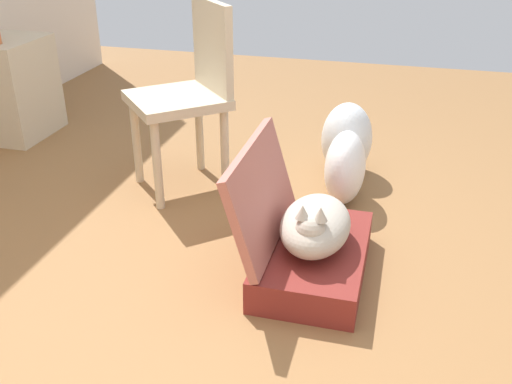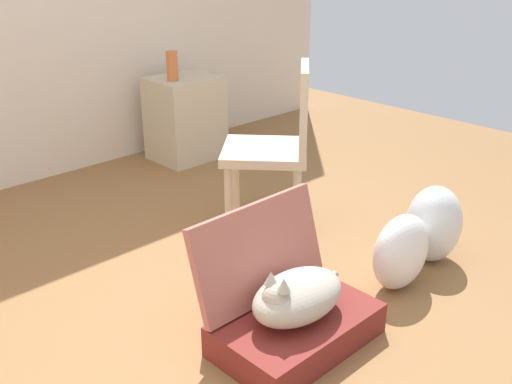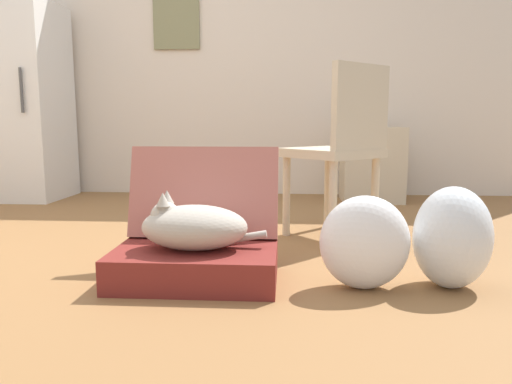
% 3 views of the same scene
% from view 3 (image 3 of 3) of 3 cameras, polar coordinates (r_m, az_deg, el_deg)
% --- Properties ---
extents(ground_plane, '(7.68, 7.68, 0.00)m').
position_cam_3_polar(ground_plane, '(2.40, -13.02, -7.87)').
color(ground_plane, olive).
rests_on(ground_plane, ground).
extents(wall_back, '(6.40, 0.15, 2.60)m').
position_cam_3_polar(wall_back, '(4.56, -5.10, 16.37)').
color(wall_back, beige).
rests_on(wall_back, ground).
extents(suitcase_base, '(0.68, 0.42, 0.14)m').
position_cam_3_polar(suitcase_base, '(2.01, -7.33, -8.78)').
color(suitcase_base, maroon).
rests_on(suitcase_base, ground).
extents(suitcase_lid, '(0.68, 0.15, 0.41)m').
position_cam_3_polar(suitcase_lid, '(2.17, -6.33, -0.03)').
color(suitcase_lid, '#B26356').
rests_on(suitcase_lid, suitcase_base).
extents(cat, '(0.52, 0.28, 0.24)m').
position_cam_3_polar(cat, '(1.97, -7.69, -4.11)').
color(cat, '#B2A899').
rests_on(cat, suitcase_base).
extents(plastic_bag_white, '(0.36, 0.20, 0.38)m').
position_cam_3_polar(plastic_bag_white, '(1.94, 12.96, -5.97)').
color(plastic_bag_white, white).
rests_on(plastic_bag_white, ground).
extents(plastic_bag_clear, '(0.31, 0.28, 0.41)m').
position_cam_3_polar(plastic_bag_clear, '(2.05, 22.60, -5.11)').
color(plastic_bag_clear, silver).
rests_on(plastic_bag_clear, ground).
extents(refrigerator, '(0.66, 0.68, 1.66)m').
position_cam_3_polar(refrigerator, '(4.61, -26.40, 9.61)').
color(refrigerator, silver).
rests_on(refrigerator, ground).
extents(side_table, '(0.50, 0.42, 0.63)m').
position_cam_3_polar(side_table, '(4.13, 13.79, 3.27)').
color(side_table, beige).
rests_on(side_table, ground).
extents(vase_tall, '(0.08, 0.08, 0.21)m').
position_cam_3_polar(vase_tall, '(4.06, 12.35, 9.14)').
color(vase_tall, '#CC6B38').
rests_on(vase_tall, side_table).
extents(chair, '(0.63, 0.63, 0.97)m').
position_cam_3_polar(chair, '(2.69, 10.21, 5.56)').
color(chair, beige).
rests_on(chair, ground).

